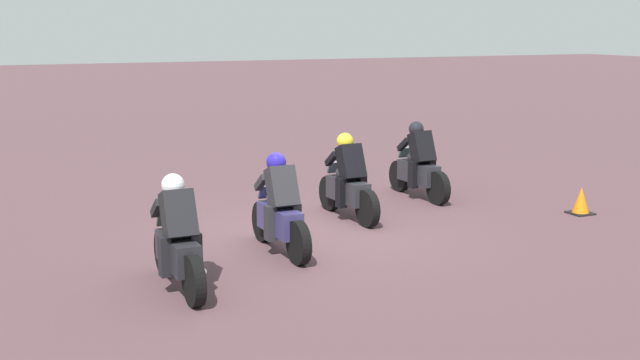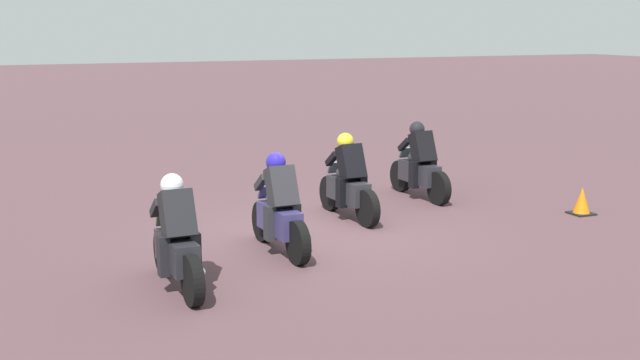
{
  "view_description": "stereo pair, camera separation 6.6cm",
  "coord_description": "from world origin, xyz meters",
  "px_view_note": "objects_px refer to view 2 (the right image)",
  "views": [
    {
      "loc": [
        -11.8,
        5.23,
        3.39
      ],
      "look_at": [
        -0.1,
        0.01,
        0.9
      ],
      "focal_mm": 45.28,
      "sensor_mm": 36.0,
      "label": 1
    },
    {
      "loc": [
        -11.82,
        5.17,
        3.39
      ],
      "look_at": [
        -0.1,
        0.01,
        0.9
      ],
      "focal_mm": 45.28,
      "sensor_mm": 36.0,
      "label": 2
    }
  ],
  "objects_px": {
    "rider_lane_a": "(420,167)",
    "rider_lane_b": "(348,184)",
    "rider_lane_d": "(177,243)",
    "traffic_cone": "(582,202)",
    "rider_lane_c": "(280,212)"
  },
  "relations": [
    {
      "from": "rider_lane_b",
      "to": "rider_lane_a",
      "type": "bearing_deg",
      "value": -66.5
    },
    {
      "from": "rider_lane_a",
      "to": "traffic_cone",
      "type": "distance_m",
      "value": 3.13
    },
    {
      "from": "rider_lane_a",
      "to": "traffic_cone",
      "type": "height_order",
      "value": "rider_lane_a"
    },
    {
      "from": "rider_lane_d",
      "to": "traffic_cone",
      "type": "height_order",
      "value": "rider_lane_d"
    },
    {
      "from": "rider_lane_a",
      "to": "rider_lane_b",
      "type": "relative_size",
      "value": 1.0
    },
    {
      "from": "rider_lane_d",
      "to": "rider_lane_a",
      "type": "bearing_deg",
      "value": -59.12
    },
    {
      "from": "traffic_cone",
      "to": "rider_lane_b",
      "type": "bearing_deg",
      "value": 70.38
    },
    {
      "from": "rider_lane_c",
      "to": "traffic_cone",
      "type": "relative_size",
      "value": 4.15
    },
    {
      "from": "traffic_cone",
      "to": "rider_lane_c",
      "type": "bearing_deg",
      "value": 91.07
    },
    {
      "from": "rider_lane_b",
      "to": "traffic_cone",
      "type": "height_order",
      "value": "rider_lane_b"
    },
    {
      "from": "rider_lane_a",
      "to": "rider_lane_d",
      "type": "height_order",
      "value": "same"
    },
    {
      "from": "traffic_cone",
      "to": "rider_lane_d",
      "type": "bearing_deg",
      "value": 98.74
    },
    {
      "from": "rider_lane_b",
      "to": "rider_lane_d",
      "type": "height_order",
      "value": "same"
    },
    {
      "from": "rider_lane_a",
      "to": "rider_lane_b",
      "type": "height_order",
      "value": "same"
    },
    {
      "from": "rider_lane_a",
      "to": "rider_lane_b",
      "type": "bearing_deg",
      "value": 114.07
    }
  ]
}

